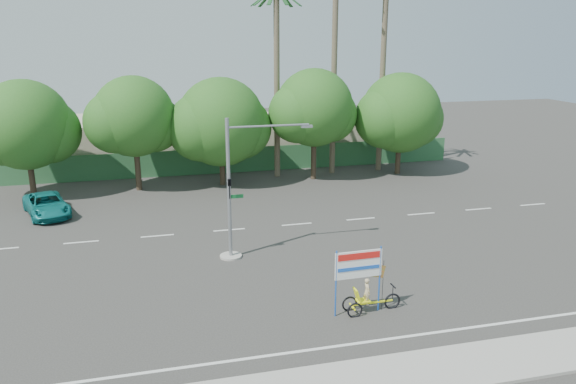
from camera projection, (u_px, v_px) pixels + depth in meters
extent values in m
plane|color=#33302D|center=(300.00, 285.00, 25.00)|extent=(120.00, 120.00, 0.00)
cube|color=gray|center=(362.00, 382.00, 17.99)|extent=(50.00, 2.40, 0.12)
cube|color=#336B3D|center=(229.00, 160.00, 44.78)|extent=(38.00, 0.08, 2.00)
cube|color=#C0B098|center=(101.00, 144.00, 46.35)|extent=(12.00, 8.00, 4.00)
cube|color=#C0B098|center=(309.00, 136.00, 50.63)|extent=(14.00, 8.00, 3.60)
cylinder|color=#473828|center=(31.00, 172.00, 38.02)|extent=(0.40, 0.40, 3.52)
sphere|color=#195519|center=(25.00, 125.00, 37.14)|extent=(6.00, 6.00, 6.00)
sphere|color=#195519|center=(48.00, 132.00, 37.89)|extent=(4.32, 4.32, 4.32)
sphere|color=#195519|center=(3.00, 131.00, 36.68)|extent=(4.56, 4.56, 4.56)
cylinder|color=#473828|center=(137.00, 164.00, 39.63)|extent=(0.40, 0.40, 3.74)
sphere|color=#195519|center=(134.00, 116.00, 38.70)|extent=(5.60, 5.60, 5.60)
sphere|color=#195519|center=(153.00, 124.00, 39.44)|extent=(4.03, 4.03, 4.03)
sphere|color=#195519|center=(115.00, 122.00, 38.26)|extent=(4.26, 4.26, 4.26)
cylinder|color=#473828|center=(222.00, 163.00, 41.10)|extent=(0.40, 0.40, 3.30)
sphere|color=#195519|center=(221.00, 122.00, 40.28)|extent=(6.40, 6.40, 6.40)
sphere|color=#195519|center=(240.00, 128.00, 41.04)|extent=(4.61, 4.61, 4.61)
sphere|color=#195519|center=(201.00, 128.00, 39.79)|extent=(4.86, 4.86, 4.86)
cylinder|color=#473828|center=(314.00, 154.00, 42.67)|extent=(0.40, 0.40, 3.87)
sphere|color=#195519|center=(314.00, 108.00, 41.70)|extent=(5.80, 5.80, 5.80)
sphere|color=#195519|center=(329.00, 115.00, 42.45)|extent=(4.18, 4.18, 4.18)
sphere|color=#195519|center=(298.00, 113.00, 41.26)|extent=(4.41, 4.41, 4.41)
cylinder|color=#473828|center=(398.00, 152.00, 44.37)|extent=(0.40, 0.40, 3.43)
sphere|color=#195519|center=(400.00, 113.00, 43.51)|extent=(6.20, 6.20, 6.20)
sphere|color=#195519|center=(415.00, 119.00, 44.27)|extent=(4.46, 4.46, 4.46)
sphere|color=#195519|center=(385.00, 118.00, 43.04)|extent=(4.71, 4.71, 4.71)
cylinder|color=#70604C|center=(334.00, 64.00, 42.73)|extent=(0.44, 0.44, 17.00)
cylinder|color=#70604C|center=(382.00, 77.00, 43.95)|extent=(0.44, 0.44, 15.00)
cylinder|color=#70604C|center=(277.00, 86.00, 42.09)|extent=(0.44, 0.44, 14.00)
cylinder|color=gray|center=(231.00, 256.00, 28.13)|extent=(1.10, 1.10, 0.10)
cylinder|color=gray|center=(229.00, 190.00, 27.19)|extent=(0.18, 0.18, 7.00)
cylinder|color=gray|center=(269.00, 126.00, 26.82)|extent=(4.00, 0.10, 0.10)
cube|color=gray|center=(307.00, 126.00, 27.29)|extent=(0.55, 0.20, 0.12)
imported|color=black|center=(229.00, 189.00, 26.95)|extent=(0.16, 0.20, 1.00)
cube|color=#14662D|center=(236.00, 196.00, 27.36)|extent=(0.70, 0.04, 0.18)
torus|color=black|center=(392.00, 301.00, 22.85)|extent=(0.70, 0.09, 0.70)
torus|color=black|center=(350.00, 304.00, 22.67)|extent=(0.65, 0.09, 0.65)
torus|color=black|center=(355.00, 310.00, 22.14)|extent=(0.65, 0.09, 0.65)
cube|color=#F6F816|center=(372.00, 303.00, 22.61)|extent=(1.75, 0.10, 0.06)
cube|color=#F6F816|center=(352.00, 307.00, 22.40)|extent=(0.07, 0.62, 0.05)
cube|color=#F6F816|center=(363.00, 301.00, 22.46)|extent=(0.52, 0.44, 0.06)
cube|color=#F6F816|center=(357.00, 295.00, 22.31)|extent=(0.24, 0.44, 0.56)
cylinder|color=black|center=(393.00, 292.00, 22.73)|extent=(0.03, 0.03, 0.57)
cube|color=black|center=(393.00, 286.00, 22.66)|extent=(0.05, 0.46, 0.04)
imported|color=#CCB284|center=(367.00, 291.00, 22.40)|extent=(0.27, 0.41, 1.11)
cylinder|color=blue|center=(336.00, 284.00, 21.92)|extent=(0.06, 0.06, 2.78)
cylinder|color=blue|center=(379.00, 279.00, 22.39)|extent=(0.06, 0.06, 2.78)
cube|color=white|center=(359.00, 264.00, 21.96)|extent=(1.95, 0.09, 1.13)
cube|color=red|center=(359.00, 256.00, 21.83)|extent=(1.75, 0.05, 0.27)
cube|color=blue|center=(359.00, 268.00, 21.97)|extent=(1.75, 0.05, 0.14)
cylinder|color=black|center=(383.00, 285.00, 22.52)|extent=(0.02, 0.02, 2.16)
cube|color=red|center=(375.00, 271.00, 22.24)|extent=(0.91, 0.04, 0.67)
imported|color=#107675|center=(47.00, 205.00, 34.39)|extent=(3.62, 5.23, 1.33)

